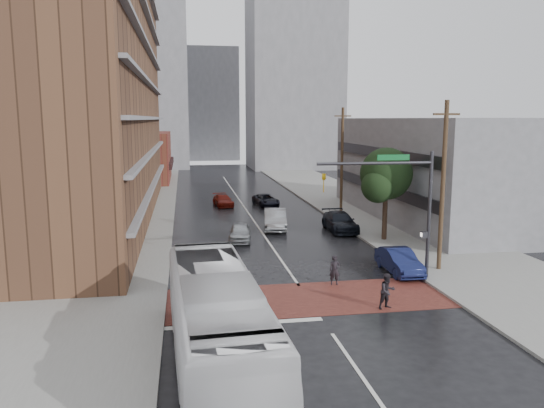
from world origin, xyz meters
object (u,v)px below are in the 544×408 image
object	(u,v)px
transit_bus	(217,322)
car_travel_c	(223,200)
car_travel_a	(240,232)
car_travel_b	(275,219)
pedestrian_a	(335,270)
car_parked_far	(340,223)
car_parked_near	(399,261)
suv_travel	(266,200)
car_parked_mid	(340,222)
pedestrian_b	(387,291)

from	to	relation	value
transit_bus	car_travel_c	world-z (taller)	transit_bus
car_travel_a	car_travel_b	distance (m)	4.95
pedestrian_a	car_parked_far	world-z (taller)	pedestrian_a
car_parked_near	suv_travel	bearing A→B (deg)	99.13
car_parked_near	car_parked_mid	xyz separation A→B (m)	(0.00, 12.00, 0.03)
pedestrian_a	suv_travel	size ratio (longest dim) A/B	0.38
pedestrian_b	car_parked_mid	world-z (taller)	pedestrian_b
transit_bus	car_travel_b	world-z (taller)	transit_bus
car_travel_c	car_parked_near	distance (m)	27.18
transit_bus	suv_travel	world-z (taller)	transit_bus
car_travel_a	car_travel_c	distance (m)	16.12
car_parked_mid	suv_travel	bearing A→B (deg)	107.37
transit_bus	car_parked_near	bearing A→B (deg)	39.61
transit_bus	car_travel_c	xyz separation A→B (m)	(2.86, 36.18, -1.17)
car_travel_b	car_parked_mid	world-z (taller)	car_travel_b
car_travel_b	car_parked_near	xyz separation A→B (m)	(5.05, -13.44, -0.11)
transit_bus	car_parked_far	size ratio (longest dim) A/B	3.28
car_parked_far	car_parked_mid	bearing A→B (deg)	0.00
pedestrian_b	car_parked_far	size ratio (longest dim) A/B	0.45
suv_travel	car_travel_a	bearing A→B (deg)	-114.32
car_travel_c	car_parked_far	xyz separation A→B (m)	(8.39, -13.85, 0.07)
pedestrian_a	pedestrian_b	size ratio (longest dim) A/B	0.95
suv_travel	car_parked_near	xyz separation A→B (m)	(3.98, -25.36, 0.12)
car_travel_a	car_parked_far	distance (m)	8.63
car_parked_far	car_travel_c	bearing A→B (deg)	118.10
pedestrian_a	car_parked_far	distance (m)	14.22
car_parked_near	car_parked_far	xyz separation A→B (m)	(0.00, 12.00, -0.06)
pedestrian_b	car_travel_c	size ratio (longest dim) A/B	0.43
pedestrian_b	car_travel_c	xyz separation A→B (m)	(-5.49, 31.35, -0.27)
car_parked_far	transit_bus	bearing A→B (deg)	-119.86
suv_travel	car_travel_c	bearing A→B (deg)	164.82
pedestrian_a	pedestrian_b	world-z (taller)	pedestrian_b
pedestrian_a	car_travel_a	bearing A→B (deg)	118.29
pedestrian_b	car_travel_b	bearing A→B (deg)	80.44
pedestrian_a	car_parked_near	distance (m)	4.61
car_travel_c	car_parked_near	xyz separation A→B (m)	(8.39, -25.85, 0.13)
pedestrian_a	car_parked_mid	distance (m)	14.22
suv_travel	car_parked_near	distance (m)	25.67
car_travel_b	suv_travel	size ratio (longest dim) A/B	1.16
car_travel_b	car_parked_far	xyz separation A→B (m)	(5.05, -1.44, -0.17)
transit_bus	car_travel_a	bearing A→B (deg)	78.76
transit_bus	car_parked_near	distance (m)	15.31
car_travel_c	suv_travel	bearing A→B (deg)	-14.52
car_travel_b	transit_bus	bearing A→B (deg)	-96.48
car_travel_a	suv_travel	size ratio (longest dim) A/B	0.91
car_travel_a	car_parked_mid	distance (m)	8.63
car_parked_near	car_parked_far	distance (m)	12.00
car_travel_c	car_parked_near	size ratio (longest dim) A/B	0.93
car_travel_b	car_parked_far	size ratio (longest dim) A/B	1.30
pedestrian_a	car_travel_c	size ratio (longest dim) A/B	0.40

